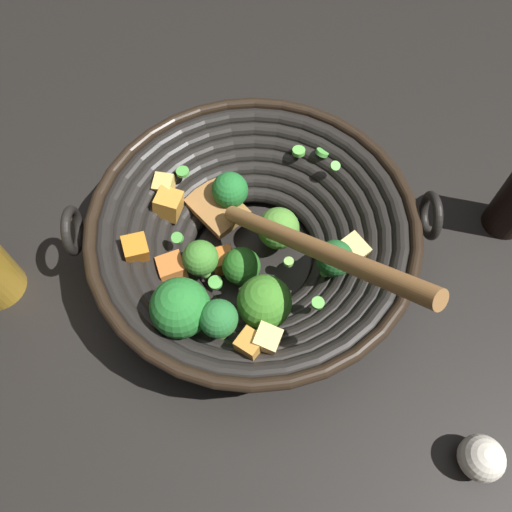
{
  "coord_description": "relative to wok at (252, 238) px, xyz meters",
  "views": [
    {
      "loc": [
        -0.27,
        -0.12,
        0.55
      ],
      "look_at": [
        -0.01,
        -0.01,
        0.03
      ],
      "focal_mm": 35.86,
      "sensor_mm": 36.0,
      "label": 1
    }
  ],
  "objects": [
    {
      "name": "garlic_bulb",
      "position": [
        -0.12,
        -0.29,
        -0.03
      ],
      "size": [
        0.04,
        0.04,
        0.04
      ],
      "primitive_type": "sphere",
      "color": "silver",
      "rests_on": "ground"
    },
    {
      "name": "ground_plane",
      "position": [
        0.0,
        0.0,
        -0.06
      ],
      "size": [
        4.0,
        4.0,
        0.0
      ],
      "primitive_type": "plane",
      "color": "black"
    },
    {
      "name": "wok",
      "position": [
        0.0,
        0.0,
        0.0
      ],
      "size": [
        0.36,
        0.38,
        0.22
      ],
      "color": "black",
      "rests_on": "ground"
    }
  ]
}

